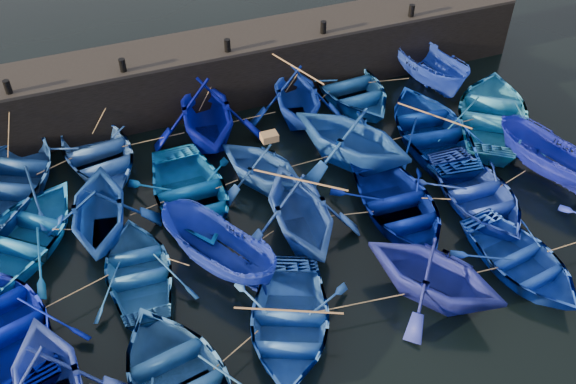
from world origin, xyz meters
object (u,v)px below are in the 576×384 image
object	(u,v)px
boat_0	(9,179)
wooden_crate	(269,137)
boat_20	(47,383)
boat_13	(2,322)
boat_8	(190,195)

from	to	relation	value
boat_0	wooden_crate	world-z (taller)	wooden_crate
boat_0	wooden_crate	size ratio (longest dim) A/B	10.43
boat_20	boat_13	bearing A→B (deg)	106.97
boat_20	wooden_crate	bearing A→B (deg)	33.98
boat_0	boat_13	bearing A→B (deg)	112.05
boat_13	boat_0	bearing A→B (deg)	-110.59
boat_0	boat_13	size ratio (longest dim) A/B	1.13
boat_13	boat_20	xyz separation A→B (m)	(1.07, -2.85, 0.60)
boat_8	boat_13	world-z (taller)	boat_8
boat_0	boat_20	distance (m)	9.06
boat_20	boat_0	bearing A→B (deg)	89.56
boat_13	wooden_crate	bearing A→B (deg)	-175.15
boat_8	wooden_crate	distance (m)	3.31
boat_0	wooden_crate	distance (m)	9.13
boat_0	wooden_crate	xyz separation A→B (m)	(8.55, -2.83, 1.49)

